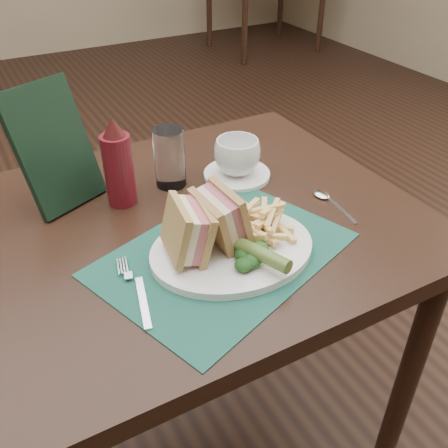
% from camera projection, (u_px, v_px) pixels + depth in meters
% --- Properties ---
extents(floor, '(7.00, 7.00, 0.00)m').
position_uv_depth(floor, '(138.00, 321.00, 1.79)').
color(floor, black).
rests_on(floor, ground).
extents(table_main, '(0.90, 0.75, 0.75)m').
position_uv_depth(table_main, '(196.00, 344.00, 1.21)').
color(table_main, black).
rests_on(table_main, ground).
extents(table_bg_right, '(0.90, 0.75, 0.75)m').
position_uv_depth(table_bg_right, '(265.00, 5.00, 4.40)').
color(table_bg_right, black).
rests_on(table_bg_right, ground).
extents(placemat, '(0.51, 0.44, 0.00)m').
position_uv_depth(placemat, '(223.00, 254.00, 0.90)').
color(placemat, '#174C3E').
rests_on(placemat, table_main).
extents(plate, '(0.32, 0.26, 0.01)m').
position_uv_depth(plate, '(232.00, 249.00, 0.90)').
color(plate, white).
rests_on(plate, placemat).
extents(sandwich_half_a, '(0.09, 0.11, 0.10)m').
position_uv_depth(sandwich_half_a, '(176.00, 232.00, 0.84)').
color(sandwich_half_a, tan).
rests_on(sandwich_half_a, plate).
extents(sandwich_half_b, '(0.08, 0.11, 0.11)m').
position_uv_depth(sandwich_half_b, '(211.00, 220.00, 0.87)').
color(sandwich_half_b, tan).
rests_on(sandwich_half_b, plate).
extents(kale_garnish, '(0.11, 0.08, 0.03)m').
position_uv_depth(kale_garnish, '(251.00, 253.00, 0.85)').
color(kale_garnish, '#163915').
rests_on(kale_garnish, plate).
extents(pickle_spear, '(0.06, 0.12, 0.03)m').
position_uv_depth(pickle_spear, '(259.00, 253.00, 0.84)').
color(pickle_spear, '#476125').
rests_on(pickle_spear, plate).
extents(fries_pile, '(0.18, 0.20, 0.05)m').
position_uv_depth(fries_pile, '(260.00, 217.00, 0.92)').
color(fries_pile, '#F1C978').
rests_on(fries_pile, plate).
extents(fork, '(0.07, 0.17, 0.01)m').
position_uv_depth(fork, '(136.00, 289.00, 0.81)').
color(fork, silver).
rests_on(fork, placemat).
extents(spoon, '(0.05, 0.15, 0.01)m').
position_uv_depth(spoon, '(335.00, 204.00, 1.03)').
color(spoon, silver).
rests_on(spoon, table_main).
extents(saucer, '(0.16, 0.16, 0.01)m').
position_uv_depth(saucer, '(237.00, 174.00, 1.13)').
color(saucer, white).
rests_on(saucer, table_main).
extents(coffee_cup, '(0.14, 0.14, 0.08)m').
position_uv_depth(coffee_cup, '(237.00, 157.00, 1.10)').
color(coffee_cup, white).
rests_on(coffee_cup, saucer).
extents(drinking_glass, '(0.07, 0.07, 0.13)m').
position_uv_depth(drinking_glass, '(170.00, 158.00, 1.07)').
color(drinking_glass, silver).
rests_on(drinking_glass, table_main).
extents(ketchup_bottle, '(0.06, 0.06, 0.19)m').
position_uv_depth(ketchup_bottle, '(118.00, 162.00, 0.99)').
color(ketchup_bottle, '#510E15').
rests_on(ketchup_bottle, table_main).
extents(check_presenter, '(0.18, 0.15, 0.25)m').
position_uv_depth(check_presenter, '(54.00, 147.00, 0.98)').
color(check_presenter, black).
rests_on(check_presenter, table_main).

